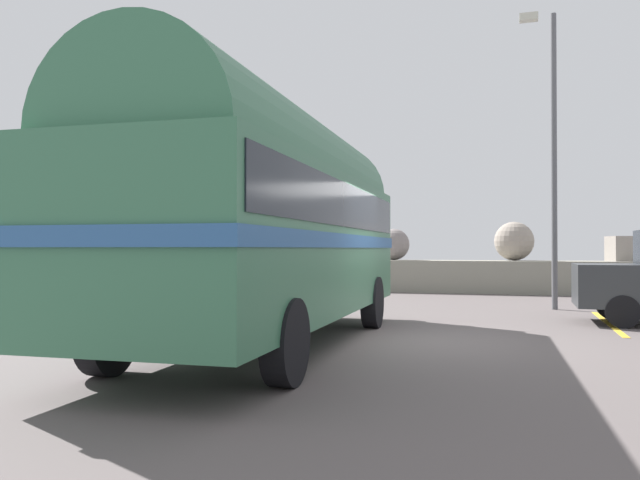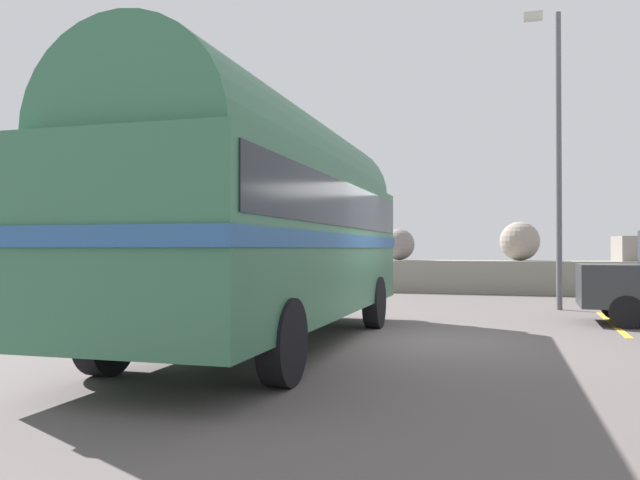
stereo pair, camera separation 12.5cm
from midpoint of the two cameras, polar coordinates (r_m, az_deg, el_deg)
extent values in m
cube|color=#5C5352|center=(10.45, 7.19, -9.04)|extent=(32.00, 26.00, 0.02)
cube|color=gray|center=(22.08, 12.48, -3.25)|extent=(31.36, 1.80, 1.10)
cube|color=gray|center=(26.73, -16.93, -0.16)|extent=(1.57, 1.66, 1.36)
cube|color=slate|center=(24.29, -9.88, -0.22)|extent=(1.56, 1.53, 1.28)
sphere|color=gray|center=(23.06, -0.29, -0.81)|extent=(0.79, 0.79, 0.79)
sphere|color=gray|center=(22.47, 6.56, -0.40)|extent=(1.11, 1.11, 1.11)
sphere|color=gray|center=(22.33, 17.04, -0.10)|extent=(1.32, 1.32, 1.32)
cube|color=gray|center=(22.40, 25.54, -0.72)|extent=(0.97, 1.00, 0.81)
cube|color=gold|center=(13.88, 24.41, -6.86)|extent=(0.12, 4.40, 0.01)
cylinder|color=black|center=(12.51, -5.56, -5.41)|extent=(0.31, 0.97, 0.96)
cylinder|color=black|center=(11.91, 4.48, -5.65)|extent=(0.31, 0.97, 0.96)
cylinder|color=black|center=(7.88, -19.20, -8.13)|extent=(0.31, 0.97, 0.96)
cylinder|color=black|center=(6.89, -3.65, -9.23)|extent=(0.31, 0.97, 0.96)
cube|color=#376D4E|center=(9.64, -4.88, -0.41)|extent=(2.69, 8.48, 2.10)
cylinder|color=#376D4E|center=(9.70, -4.87, 5.80)|extent=(2.48, 8.14, 2.20)
cube|color=#2D5A91|center=(9.64, -4.88, -0.10)|extent=(2.74, 8.56, 0.20)
cube|color=black|center=(9.66, -4.87, 3.02)|extent=(2.71, 8.14, 0.64)
cube|color=silver|center=(13.75, 1.23, -4.14)|extent=(2.28, 0.24, 0.28)
cylinder|color=black|center=(13.11, 25.50, -5.88)|extent=(0.62, 0.21, 0.62)
cylinder|color=black|center=(14.62, 24.70, -5.34)|extent=(0.62, 0.21, 0.62)
cylinder|color=#5B5B60|center=(16.53, 20.25, 6.70)|extent=(0.14, 0.14, 7.30)
cube|color=beige|center=(17.15, 18.19, 18.62)|extent=(0.44, 0.24, 0.18)
camera|label=1|loc=(0.06, -90.39, 0.01)|focal=35.29mm
camera|label=2|loc=(0.06, 89.61, -0.01)|focal=35.29mm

